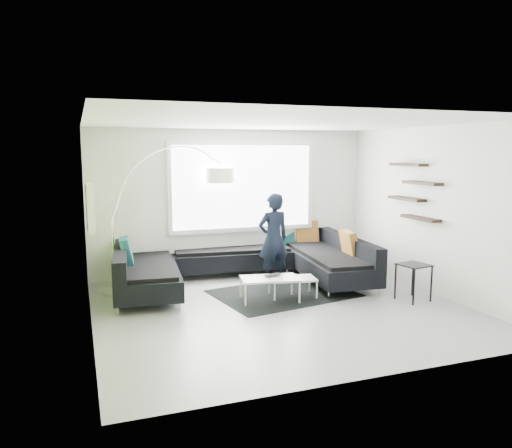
{
  "coord_description": "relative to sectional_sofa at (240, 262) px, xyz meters",
  "views": [
    {
      "loc": [
        -2.85,
        -6.78,
        2.38
      ],
      "look_at": [
        -0.09,
        0.9,
        1.19
      ],
      "focal_mm": 35.0,
      "sensor_mm": 36.0,
      "label": 1
    }
  ],
  "objects": [
    {
      "name": "coffee_table",
      "position": [
        0.35,
        -1.07,
        -0.22
      ],
      "size": [
        1.26,
        0.85,
        0.38
      ],
      "primitive_type": "cube",
      "rotation": [
        0.0,
        0.0,
        -0.16
      ],
      "color": "white",
      "rests_on": "ground"
    },
    {
      "name": "sectional_sofa",
      "position": [
        0.0,
        0.0,
        0.0
      ],
      "size": [
        4.59,
        3.1,
        0.94
      ],
      "rotation": [
        0.0,
        0.0,
        -0.1
      ],
      "color": "black",
      "rests_on": "ground"
    },
    {
      "name": "room_shell",
      "position": [
        0.19,
        -1.34,
        1.4
      ],
      "size": [
        5.54,
        5.04,
        2.82
      ],
      "color": "silver",
      "rests_on": "ground"
    },
    {
      "name": "arc_lamp",
      "position": [
        -2.18,
        0.18,
        0.83
      ],
      "size": [
        2.42,
        1.15,
        2.48
      ],
      "primitive_type": null,
      "rotation": [
        0.0,
        0.0,
        0.14
      ],
      "color": "silver",
      "rests_on": "ground"
    },
    {
      "name": "person",
      "position": [
        0.59,
        -0.12,
        0.41
      ],
      "size": [
        0.7,
        0.55,
        1.64
      ],
      "primitive_type": "imported",
      "rotation": [
        0.0,
        0.0,
        3.28
      ],
      "color": "black",
      "rests_on": "ground"
    },
    {
      "name": "side_table",
      "position": [
        2.32,
        -1.86,
        -0.12
      ],
      "size": [
        0.5,
        0.5,
        0.6
      ],
      "primitive_type": "cube",
      "rotation": [
        0.0,
        0.0,
        0.17
      ],
      "color": "black",
      "rests_on": "ground"
    },
    {
      "name": "ground",
      "position": [
        0.15,
        -1.55,
        -0.41
      ],
      "size": [
        5.5,
        5.5,
        0.0
      ],
      "primitive_type": "plane",
      "color": "gray",
      "rests_on": "ground"
    },
    {
      "name": "laptop",
      "position": [
        0.23,
        -1.07,
        -0.02
      ],
      "size": [
        0.44,
        0.4,
        0.02
      ],
      "primitive_type": "imported",
      "rotation": [
        0.0,
        0.0,
        0.33
      ],
      "color": "black",
      "rests_on": "coffee_table"
    },
    {
      "name": "rug",
      "position": [
        0.5,
        -0.8,
        -0.41
      ],
      "size": [
        2.47,
        1.97,
        0.01
      ],
      "primitive_type": "cube",
      "rotation": [
        0.0,
        0.0,
        0.17
      ],
      "color": "black",
      "rests_on": "ground"
    }
  ]
}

